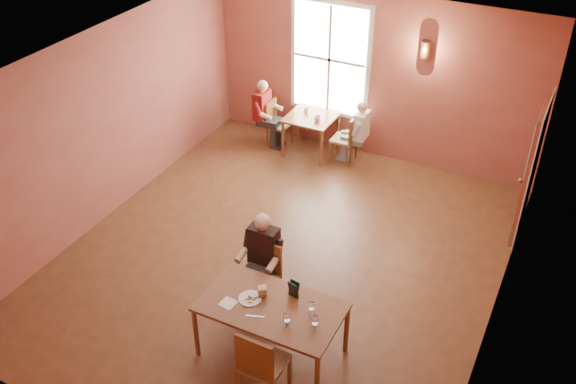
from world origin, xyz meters
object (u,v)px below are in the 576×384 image
at_px(diner_main, 259,271).
at_px(second_table, 311,134).
at_px(chair_empty, 264,361).
at_px(chair_diner_white, 344,138).
at_px(main_table, 271,330).
at_px(chair_diner_main, 261,280).
at_px(diner_maroon, 278,115).
at_px(chair_diner_maroon, 279,124).
at_px(diner_white, 346,132).

relative_size(diner_main, second_table, 1.51).
distance_m(diner_main, chair_empty, 1.39).
bearing_deg(chair_diner_white, diner_main, -172.92).
distance_m(main_table, chair_diner_main, 0.82).
height_order(chair_diner_main, diner_maroon, diner_maroon).
distance_m(main_table, diner_main, 0.83).
relative_size(chair_empty, chair_diner_white, 1.14).
bearing_deg(chair_diner_maroon, chair_diner_main, 24.07).
relative_size(second_table, diner_white, 0.73).
bearing_deg(main_table, diner_maroon, 116.46).
bearing_deg(chair_diner_white, diner_maroon, 90.00).
bearing_deg(main_table, diner_main, 128.88).
xyz_separation_m(second_table, diner_white, (0.68, 0.00, 0.20)).
bearing_deg(chair_empty, diner_maroon, 116.70).
xyz_separation_m(diner_main, chair_diner_maroon, (-1.81, 4.07, -0.20)).
distance_m(chair_diner_main, chair_empty, 1.41).
bearing_deg(diner_maroon, chair_diner_white, 90.00).
height_order(chair_diner_main, diner_white, diner_white).
bearing_deg(main_table, second_table, 109.44).
height_order(second_table, diner_white, diner_white).
bearing_deg(diner_white, diner_maroon, 90.00).
relative_size(diner_main, chair_empty, 1.23).
bearing_deg(second_table, diner_maroon, 180.00).
bearing_deg(second_table, diner_white, 0.00).
distance_m(main_table, chair_diner_maroon, 5.23).
distance_m(diner_main, chair_diner_white, 4.11).
height_order(second_table, chair_diner_maroon, chair_diner_maroon).
height_order(main_table, chair_diner_white, chair_diner_white).
distance_m(chair_diner_white, chair_diner_maroon, 1.30).
xyz_separation_m(main_table, diner_white, (-0.98, 4.69, 0.19)).
bearing_deg(diner_main, diner_maroon, -65.73).
bearing_deg(diner_main, chair_diner_maroon, -66.08).
distance_m(main_table, diner_white, 4.80).
xyz_separation_m(chair_diner_main, chair_diner_white, (-0.51, 4.04, -0.02)).
bearing_deg(diner_maroon, main_table, 26.46).
bearing_deg(chair_empty, diner_main, 121.85).
relative_size(main_table, chair_empty, 1.61).
bearing_deg(chair_diner_maroon, diner_white, 90.00).
relative_size(diner_main, diner_maroon, 1.03).
xyz_separation_m(diner_white, chair_diner_maroon, (-1.33, 0.00, -0.14)).
height_order(chair_diner_white, chair_diner_maroon, chair_diner_white).
bearing_deg(diner_white, chair_diner_white, 90.00).
bearing_deg(chair_diner_main, diner_main, 90.00).
bearing_deg(chair_empty, diner_white, 103.58).
xyz_separation_m(chair_diner_main, second_table, (-1.16, 4.04, -0.10)).
distance_m(diner_main, second_table, 4.24).
bearing_deg(chair_diner_maroon, diner_maroon, -90.00).
bearing_deg(chair_diner_white, main_table, -167.90).
relative_size(chair_diner_main, second_table, 1.12).
height_order(diner_white, chair_diner_maroon, diner_white).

